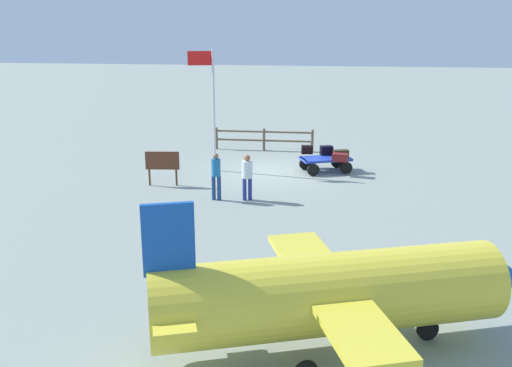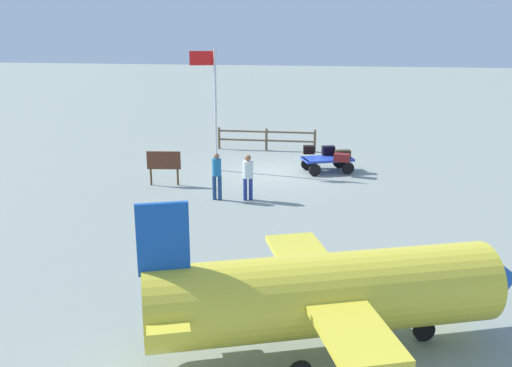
% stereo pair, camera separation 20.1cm
% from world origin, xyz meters
% --- Properties ---
extents(ground_plane, '(120.00, 120.00, 0.00)m').
position_xyz_m(ground_plane, '(0.00, 0.00, 0.00)').
color(ground_plane, gray).
extents(luggage_cart, '(2.29, 1.80, 0.61)m').
position_xyz_m(luggage_cart, '(-2.10, -0.41, 0.45)').
color(luggage_cart, '#243FB6').
rests_on(luggage_cart, ground).
extents(suitcase_navy, '(0.68, 0.50, 0.31)m').
position_xyz_m(suitcase_navy, '(-2.71, 0.14, 0.77)').
color(suitcase_navy, maroon).
rests_on(suitcase_navy, luggage_cart).
extents(suitcase_grey, '(0.52, 0.38, 0.35)m').
position_xyz_m(suitcase_grey, '(-1.30, -1.08, 0.79)').
color(suitcase_grey, black).
rests_on(suitcase_grey, luggage_cart).
extents(suitcase_dark, '(0.59, 0.46, 0.38)m').
position_xyz_m(suitcase_dark, '(-2.14, -0.95, 0.80)').
color(suitcase_dark, black).
rests_on(suitcase_dark, luggage_cart).
extents(suitcase_olive, '(0.68, 0.45, 0.32)m').
position_xyz_m(suitcase_olive, '(-2.75, -0.51, 0.77)').
color(suitcase_olive, '#362B17').
rests_on(suitcase_olive, luggage_cart).
extents(worker_lead, '(0.34, 0.34, 1.69)m').
position_xyz_m(worker_lead, '(1.64, 4.08, 0.97)').
color(worker_lead, navy).
rests_on(worker_lead, ground).
extents(worker_trailing, '(0.49, 0.49, 1.64)m').
position_xyz_m(worker_trailing, '(0.55, 3.94, 0.97)').
color(worker_trailing, navy).
rests_on(worker_trailing, ground).
extents(airplane_near, '(7.48, 5.36, 3.17)m').
position_xyz_m(airplane_near, '(-2.66, 13.20, 1.22)').
color(airplane_near, yellow).
rests_on(airplane_near, ground).
extents(flagpole, '(1.07, 0.26, 5.06)m').
position_xyz_m(flagpole, '(2.66, -0.01, 3.06)').
color(flagpole, silver).
rests_on(flagpole, ground).
extents(signboard, '(1.29, 0.21, 1.33)m').
position_xyz_m(signboard, '(4.05, 2.53, 0.90)').
color(signboard, '#4C3319').
rests_on(signboard, ground).
extents(wooden_fence, '(4.84, 0.15, 1.08)m').
position_xyz_m(wooden_fence, '(0.94, -4.22, 0.63)').
color(wooden_fence, brown).
rests_on(wooden_fence, ground).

